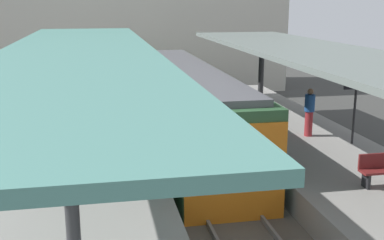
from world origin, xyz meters
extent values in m
plane|color=#383835|center=(0.00, 0.00, 0.00)|extent=(80.00, 80.00, 0.00)
cube|color=gray|center=(-3.80, 0.00, 0.50)|extent=(4.40, 28.00, 1.00)
cube|color=gray|center=(3.80, 0.00, 0.50)|extent=(4.40, 28.00, 1.00)
cube|color=#59544C|center=(0.00, 0.00, 0.10)|extent=(3.20, 28.00, 0.20)
cube|color=slate|center=(-0.72, 0.00, 0.27)|extent=(0.08, 28.00, 0.14)
cube|color=slate|center=(0.72, 0.00, 0.27)|extent=(0.08, 28.00, 0.14)
cube|color=#2D5633|center=(0.00, 5.60, 1.65)|extent=(2.70, 14.07, 2.90)
cube|color=orange|center=(0.00, -1.47, 1.50)|extent=(2.65, 0.08, 2.60)
cube|color=black|center=(-1.37, 5.60, 2.00)|extent=(0.04, 12.95, 0.76)
cube|color=black|center=(1.37, 5.60, 2.00)|extent=(0.04, 12.95, 0.76)
cube|color=#515156|center=(0.00, 5.60, 3.20)|extent=(2.16, 13.37, 0.20)
cylinder|color=#333335|center=(-3.80, -4.90, 2.65)|extent=(0.24, 0.24, 3.29)
cylinder|color=#333335|center=(-3.80, 7.70, 2.65)|extent=(0.24, 0.24, 3.29)
cube|color=slate|center=(-3.80, 1.40, 4.37)|extent=(4.18, 21.00, 0.16)
cylinder|color=#333335|center=(3.80, 7.70, 2.52)|extent=(0.24, 0.24, 3.03)
cube|color=slate|center=(3.80, 1.40, 4.11)|extent=(4.18, 21.00, 0.16)
cube|color=black|center=(3.44, -1.78, 1.20)|extent=(0.08, 0.32, 0.40)
cube|color=maroon|center=(3.99, -1.60, 1.66)|extent=(1.40, 0.06, 0.40)
cylinder|color=#262628|center=(5.14, 1.98, 2.10)|extent=(0.08, 0.08, 2.20)
cube|color=black|center=(5.14, 1.98, 3.05)|extent=(0.90, 0.06, 0.32)
cylinder|color=#232328|center=(-2.59, 1.92, 1.42)|extent=(0.28, 0.28, 0.84)
cylinder|color=maroon|center=(-2.59, 1.92, 2.18)|extent=(0.36, 0.36, 0.67)
sphere|color=tan|center=(-2.59, 1.92, 2.63)|extent=(0.22, 0.22, 0.22)
cylinder|color=maroon|center=(4.07, 3.18, 1.46)|extent=(0.28, 0.28, 0.91)
cylinder|color=navy|center=(4.07, 3.18, 2.22)|extent=(0.36, 0.36, 0.61)
sphere|color=#936B4C|center=(4.07, 3.18, 2.63)|extent=(0.22, 0.22, 0.22)
cube|color=beige|center=(-0.22, 20.00, 5.50)|extent=(18.00, 6.00, 11.00)
camera|label=1|loc=(-3.26, -12.40, 5.72)|focal=44.77mm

